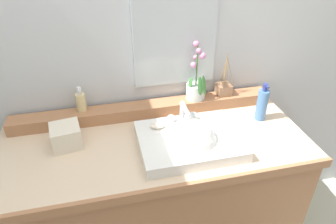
{
  "coord_description": "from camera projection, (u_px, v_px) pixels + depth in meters",
  "views": [
    {
      "loc": [
        -0.2,
        -1.13,
        1.77
      ],
      "look_at": [
        0.06,
        -0.02,
        1.04
      ],
      "focal_mm": 32.84,
      "sensor_mm": 36.0,
      "label": 1
    }
  ],
  "objects": [
    {
      "name": "soap_bar",
      "position": [
        158.0,
        126.0,
        1.45
      ],
      "size": [
        0.07,
        0.04,
        0.02
      ],
      "primitive_type": "ellipsoid",
      "color": "beige",
      "rests_on": "sink_basin"
    },
    {
      "name": "sink_basin",
      "position": [
        190.0,
        143.0,
        1.41
      ],
      "size": [
        0.46,
        0.36,
        0.28
      ],
      "color": "white",
      "rests_on": "vanity_cabinet"
    },
    {
      "name": "lotion_bottle",
      "position": [
        262.0,
        104.0,
        1.57
      ],
      "size": [
        0.06,
        0.06,
        0.21
      ],
      "color": "#4875AF",
      "rests_on": "vanity_cabinet"
    },
    {
      "name": "reed_diffuser",
      "position": [
        224.0,
        89.0,
        1.69
      ],
      "size": [
        0.09,
        0.08,
        0.24
      ],
      "color": "#966C4F",
      "rests_on": "back_ledge"
    },
    {
      "name": "potted_plant",
      "position": [
        196.0,
        86.0,
        1.63
      ],
      "size": [
        0.1,
        0.12,
        0.32
      ],
      "color": "silver",
      "rests_on": "back_ledge"
    },
    {
      "name": "mirror",
      "position": [
        175.0,
        41.0,
        1.53
      ],
      "size": [
        0.42,
        0.02,
        0.46
      ],
      "primitive_type": "cube",
      "color": "silver"
    },
    {
      "name": "soap_dispenser",
      "position": [
        81.0,
        102.0,
        1.54
      ],
      "size": [
        0.05,
        0.05,
        0.13
      ],
      "color": "#D8C285",
      "rests_on": "back_ledge"
    },
    {
      "name": "wall_back",
      "position": [
        138.0,
        41.0,
        1.6
      ],
      "size": [
        3.04,
        0.2,
        2.45
      ],
      "primitive_type": "cube",
      "color": "silver",
      "rests_on": "ground"
    },
    {
      "name": "vanity_cabinet",
      "position": [
        157.0,
        204.0,
        1.69
      ],
      "size": [
        1.46,
        0.61,
        0.88
      ],
      "color": "#A56D49",
      "rests_on": "ground"
    },
    {
      "name": "tissue_box",
      "position": [
        66.0,
        136.0,
        1.4
      ],
      "size": [
        0.15,
        0.15,
        0.1
      ],
      "primitive_type": "cube",
      "rotation": [
        0.0,
        0.0,
        0.14
      ],
      "color": "beige",
      "rests_on": "vanity_cabinet"
    },
    {
      "name": "back_ledge",
      "position": [
        146.0,
        109.0,
        1.63
      ],
      "size": [
        1.38,
        0.1,
        0.06
      ],
      "primitive_type": "cube",
      "color": "#A56D49",
      "rests_on": "vanity_cabinet"
    }
  ]
}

